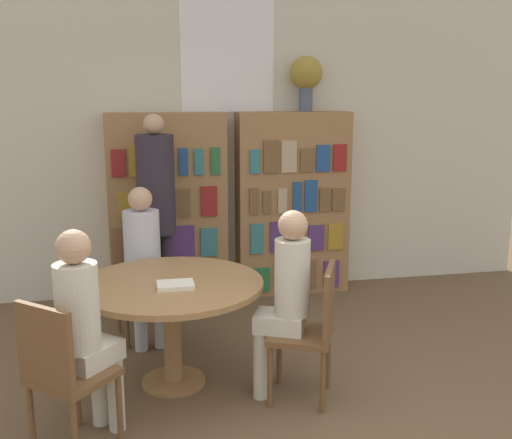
{
  "coord_description": "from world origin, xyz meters",
  "views": [
    {
      "loc": [
        -0.91,
        -2.51,
        2.0
      ],
      "look_at": [
        -0.03,
        1.83,
        1.05
      ],
      "focal_mm": 42.0,
      "sensor_mm": 36.0,
      "label": 1
    }
  ],
  "objects_px": {
    "bookshelf_right": "(292,204)",
    "seated_reader_back": "(85,323)",
    "flower_vase": "(306,76)",
    "bookshelf_left": "(168,209)",
    "reading_table": "(171,298)",
    "chair_left_side": "(140,275)",
    "chair_near_camera": "(62,370)",
    "librarian_standing": "(156,194)",
    "seated_reader_left": "(143,254)",
    "seated_reader_right": "(285,294)",
    "chair_far_side": "(313,326)"
  },
  "relations": [
    {
      "from": "bookshelf_left",
      "to": "reading_table",
      "type": "distance_m",
      "value": 1.81
    },
    {
      "from": "librarian_standing",
      "to": "chair_left_side",
      "type": "bearing_deg",
      "value": -116.68
    },
    {
      "from": "chair_near_camera",
      "to": "seated_reader_left",
      "type": "height_order",
      "value": "seated_reader_left"
    },
    {
      "from": "bookshelf_left",
      "to": "seated_reader_right",
      "type": "xyz_separation_m",
      "value": [
        0.62,
        -2.1,
        -0.19
      ]
    },
    {
      "from": "reading_table",
      "to": "seated_reader_right",
      "type": "height_order",
      "value": "seated_reader_right"
    },
    {
      "from": "seated_reader_right",
      "to": "seated_reader_back",
      "type": "height_order",
      "value": "seated_reader_back"
    },
    {
      "from": "reading_table",
      "to": "seated_reader_back",
      "type": "relative_size",
      "value": 0.99
    },
    {
      "from": "chair_left_side",
      "to": "seated_reader_right",
      "type": "distance_m",
      "value": 1.57
    },
    {
      "from": "bookshelf_right",
      "to": "chair_far_side",
      "type": "bearing_deg",
      "value": -101.4
    },
    {
      "from": "chair_near_camera",
      "to": "chair_far_side",
      "type": "bearing_deg",
      "value": 54.0
    },
    {
      "from": "bookshelf_right",
      "to": "seated_reader_back",
      "type": "distance_m",
      "value": 3.01
    },
    {
      "from": "seated_reader_left",
      "to": "librarian_standing",
      "type": "bearing_deg",
      "value": -116.86
    },
    {
      "from": "seated_reader_right",
      "to": "bookshelf_left",
      "type": "bearing_deg",
      "value": 40.29
    },
    {
      "from": "flower_vase",
      "to": "seated_reader_right",
      "type": "distance_m",
      "value": 2.65
    },
    {
      "from": "librarian_standing",
      "to": "seated_reader_back",
      "type": "bearing_deg",
      "value": -104.61
    },
    {
      "from": "bookshelf_left",
      "to": "flower_vase",
      "type": "bearing_deg",
      "value": 0.19
    },
    {
      "from": "reading_table",
      "to": "chair_left_side",
      "type": "distance_m",
      "value": 0.97
    },
    {
      "from": "flower_vase",
      "to": "seated_reader_right",
      "type": "height_order",
      "value": "flower_vase"
    },
    {
      "from": "chair_near_camera",
      "to": "chair_left_side",
      "type": "height_order",
      "value": "same"
    },
    {
      "from": "bookshelf_right",
      "to": "flower_vase",
      "type": "xyz_separation_m",
      "value": [
        0.12,
        0.0,
        1.25
      ]
    },
    {
      "from": "chair_near_camera",
      "to": "chair_left_side",
      "type": "xyz_separation_m",
      "value": [
        0.44,
        1.66,
        0.0
      ]
    },
    {
      "from": "chair_near_camera",
      "to": "chair_far_side",
      "type": "distance_m",
      "value": 1.56
    },
    {
      "from": "bookshelf_left",
      "to": "chair_near_camera",
      "type": "bearing_deg",
      "value": -106.31
    },
    {
      "from": "chair_near_camera",
      "to": "librarian_standing",
      "type": "height_order",
      "value": "librarian_standing"
    },
    {
      "from": "bookshelf_right",
      "to": "chair_left_side",
      "type": "bearing_deg",
      "value": -151.15
    },
    {
      "from": "reading_table",
      "to": "chair_near_camera",
      "type": "relative_size",
      "value": 1.38
    },
    {
      "from": "bookshelf_left",
      "to": "seated_reader_back",
      "type": "relative_size",
      "value": 1.42
    },
    {
      "from": "reading_table",
      "to": "chair_left_side",
      "type": "xyz_separation_m",
      "value": [
        -0.2,
        0.94,
        -0.12
      ]
    },
    {
      "from": "bookshelf_right",
      "to": "librarian_standing",
      "type": "xyz_separation_m",
      "value": [
        -1.36,
        -0.5,
        0.23
      ]
    },
    {
      "from": "chair_left_side",
      "to": "librarian_standing",
      "type": "distance_m",
      "value": 0.73
    },
    {
      "from": "chair_near_camera",
      "to": "seated_reader_back",
      "type": "bearing_deg",
      "value": 90.0
    },
    {
      "from": "seated_reader_left",
      "to": "seated_reader_back",
      "type": "height_order",
      "value": "same"
    },
    {
      "from": "chair_left_side",
      "to": "seated_reader_back",
      "type": "height_order",
      "value": "seated_reader_back"
    },
    {
      "from": "chair_near_camera",
      "to": "seated_reader_left",
      "type": "bearing_deg",
      "value": 114.07
    },
    {
      "from": "flower_vase",
      "to": "chair_left_side",
      "type": "xyz_separation_m",
      "value": [
        -1.65,
        -0.85,
        -1.63
      ]
    },
    {
      "from": "chair_left_side",
      "to": "seated_reader_back",
      "type": "bearing_deg",
      "value": 66.05
    },
    {
      "from": "reading_table",
      "to": "librarian_standing",
      "type": "bearing_deg",
      "value": 91.54
    },
    {
      "from": "seated_reader_right",
      "to": "librarian_standing",
      "type": "bearing_deg",
      "value": 48.84
    },
    {
      "from": "chair_far_side",
      "to": "librarian_standing",
      "type": "xyz_separation_m",
      "value": [
        -0.92,
        1.67,
        0.62
      ]
    },
    {
      "from": "chair_far_side",
      "to": "flower_vase",
      "type": "bearing_deg",
      "value": 9.35
    },
    {
      "from": "bookshelf_right",
      "to": "flower_vase",
      "type": "relative_size",
      "value": 3.45
    },
    {
      "from": "seated_reader_right",
      "to": "seated_reader_back",
      "type": "bearing_deg",
      "value": 126.07
    },
    {
      "from": "chair_left_side",
      "to": "seated_reader_right",
      "type": "height_order",
      "value": "seated_reader_right"
    },
    {
      "from": "flower_vase",
      "to": "chair_near_camera",
      "type": "relative_size",
      "value": 0.58
    },
    {
      "from": "reading_table",
      "to": "chair_near_camera",
      "type": "height_order",
      "value": "chair_near_camera"
    },
    {
      "from": "bookshelf_left",
      "to": "flower_vase",
      "type": "height_order",
      "value": "flower_vase"
    },
    {
      "from": "reading_table",
      "to": "seated_reader_left",
      "type": "distance_m",
      "value": 0.8
    },
    {
      "from": "flower_vase",
      "to": "chair_near_camera",
      "type": "distance_m",
      "value": 3.65
    },
    {
      "from": "flower_vase",
      "to": "seated_reader_right",
      "type": "bearing_deg",
      "value": -109.12
    },
    {
      "from": "chair_left_side",
      "to": "seated_reader_right",
      "type": "bearing_deg",
      "value": 113.9
    }
  ]
}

